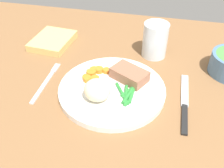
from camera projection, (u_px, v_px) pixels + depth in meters
The scene contains 10 objects.
dining_table at pixel (108, 92), 64.36cm from camera, with size 120.00×90.00×2.00cm.
dinner_plate at pixel (112, 90), 62.33cm from camera, with size 26.16×26.16×1.60cm, color white.
meat_portion at pixel (129, 75), 63.42cm from camera, with size 8.92×5.47×2.78cm, color #936047.
mashed_potatoes at pixel (97, 90), 57.03cm from camera, with size 6.14×5.75×5.19cm, color beige.
carrot_slices at pixel (94, 74), 65.14cm from camera, with size 6.29×6.67×1.20cm.
green_beans at pixel (128, 93), 59.48cm from camera, with size 5.43×8.48×0.88cm.
fork at pixel (46, 82), 65.50cm from camera, with size 1.44×16.60×0.40cm.
knife at pixel (185, 103), 59.50cm from camera, with size 1.70×20.50×0.64cm.
water_glass at pixel (155, 42), 73.10cm from camera, with size 7.13×7.13×10.06cm.
napkin at pixel (53, 41), 80.13cm from camera, with size 11.15×13.60×2.14cm, color #DBBC6B.
Camera 1 is at (11.61, -46.83, 43.66)cm, focal length 40.59 mm.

